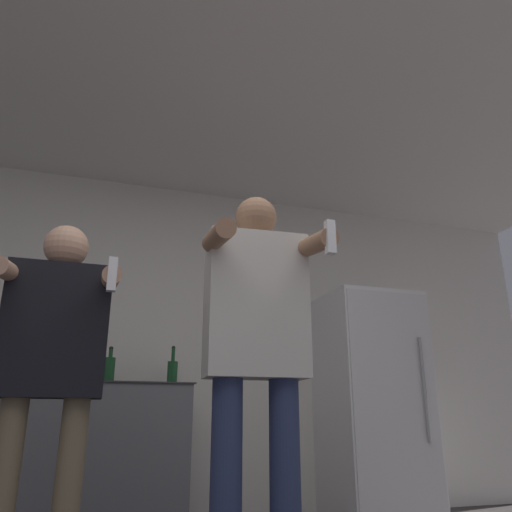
{
  "coord_description": "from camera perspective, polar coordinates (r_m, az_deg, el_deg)",
  "views": [
    {
      "loc": [
        -0.4,
        -1.27,
        0.69
      ],
      "look_at": [
        0.27,
        0.82,
        1.41
      ],
      "focal_mm": 35.0,
      "sensor_mm": 36.0,
      "label": 1
    }
  ],
  "objects": [
    {
      "name": "ceiling_slab",
      "position": [
        3.21,
        -7.61,
        17.85
      ],
      "size": [
        7.0,
        3.13,
        0.05
      ],
      "color": "silver",
      "rests_on": "wall_back"
    },
    {
      "name": "bottle_green_wine",
      "position": [
        3.67,
        -22.37,
        -11.44
      ],
      "size": [
        0.09,
        0.09,
        0.31
      ],
      "color": "#194723",
      "rests_on": "counter"
    },
    {
      "name": "bottle_amber_bourbon",
      "position": [
        3.7,
        -9.54,
        -12.88
      ],
      "size": [
        0.07,
        0.07,
        0.28
      ],
      "color": "#194723",
      "rests_on": "counter"
    },
    {
      "name": "wall_back",
      "position": [
        3.97,
        -11.97,
        -9.39
      ],
      "size": [
        7.0,
        0.06,
        2.55
      ],
      "color": "silver",
      "rests_on": "ground_plane"
    },
    {
      "name": "person_man_side",
      "position": [
        2.39,
        -22.21,
        -10.36
      ],
      "size": [
        0.5,
        0.48,
        1.57
      ],
      "color": "#75664C",
      "rests_on": "ground_plane"
    },
    {
      "name": "bottle_dark_rum",
      "position": [
        3.66,
        -20.62,
        -11.96
      ],
      "size": [
        0.09,
        0.09,
        0.24
      ],
      "color": "black",
      "rests_on": "counter"
    },
    {
      "name": "refrigerator",
      "position": [
        4.11,
        13.19,
        -15.88
      ],
      "size": [
        0.72,
        0.69,
        1.65
      ],
      "color": "white",
      "rests_on": "ground_plane"
    },
    {
      "name": "person_woman_foreground",
      "position": [
        2.2,
        0.08,
        -9.89
      ],
      "size": [
        0.53,
        0.52,
        1.7
      ],
      "color": "navy",
      "rests_on": "ground_plane"
    },
    {
      "name": "bottle_clear_vodka",
      "position": [
        3.66,
        -16.41,
        -12.3
      ],
      "size": [
        0.07,
        0.07,
        0.25
      ],
      "color": "#194723",
      "rests_on": "counter"
    },
    {
      "name": "counter",
      "position": [
        3.62,
        -19.12,
        -20.92
      ],
      "size": [
        1.32,
        0.56,
        0.93
      ],
      "color": "slate",
      "rests_on": "ground_plane"
    }
  ]
}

